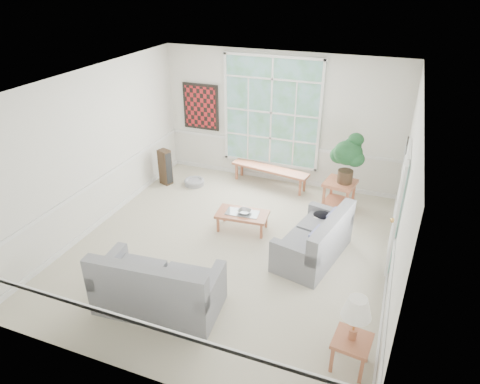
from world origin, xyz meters
name	(u,v)px	position (x,y,z in m)	size (l,w,h in m)	color
floor	(231,247)	(0.00, 0.00, -0.01)	(5.50, 6.00, 0.01)	#BBB39A
ceiling	(229,82)	(0.00, 0.00, 3.00)	(5.50, 6.00, 0.02)	white
wall_back	(280,120)	(0.00, 3.00, 1.50)	(5.50, 0.02, 3.00)	silver
wall_front	(127,282)	(0.00, -3.00, 1.50)	(5.50, 0.02, 3.00)	silver
wall_left	(94,150)	(-2.75, 0.00, 1.50)	(0.02, 6.00, 3.00)	silver
wall_right	(404,201)	(2.75, 0.00, 1.50)	(0.02, 6.00, 3.00)	silver
window_back	(271,113)	(-0.20, 2.96, 1.65)	(2.30, 0.08, 2.40)	white
entry_door	(398,208)	(2.71, 0.60, 1.05)	(0.08, 0.90, 2.10)	white
door_sidelight	(397,222)	(2.71, -0.03, 1.15)	(0.08, 0.26, 1.90)	white
wall_art	(201,107)	(-1.95, 2.95, 1.60)	(0.90, 0.06, 1.10)	#5E1415
wall_frame_near	(406,154)	(2.71, 1.75, 1.55)	(0.04, 0.26, 0.32)	black
wall_frame_far	(406,146)	(2.71, 2.15, 1.55)	(0.04, 0.26, 0.32)	black
loveseat_right	(313,235)	(1.44, 0.24, 0.44)	(0.84, 1.62, 0.88)	gray
loveseat_front	(158,280)	(-0.41, -1.81, 0.49)	(1.81, 0.94, 0.98)	gray
coffee_table	(242,221)	(-0.01, 0.62, 0.18)	(0.98, 0.54, 0.37)	#AF6141
pewter_bowl	(244,211)	(0.02, 0.63, 0.40)	(0.32, 0.32, 0.08)	#98989D
window_bench	(270,177)	(-0.10, 2.65, 0.22)	(1.86, 0.36, 0.43)	#AF6141
end_table	(339,195)	(1.58, 2.15, 0.30)	(0.61, 0.61, 0.61)	#AF6141
houseplant	(347,158)	(1.66, 2.16, 1.14)	(0.62, 0.62, 1.07)	#1B4A25
side_table	(350,353)	(2.40, -1.92, 0.23)	(0.46, 0.46, 0.47)	#AF6141
table_lamp	(355,319)	(2.39, -1.90, 0.78)	(0.37, 0.37, 0.64)	silver
pet_bed	(194,182)	(-1.75, 2.03, 0.07)	(0.47, 0.47, 0.14)	gray
floor_speaker	(165,167)	(-2.40, 1.86, 0.42)	(0.26, 0.21, 0.84)	#3A2819
cat	(322,215)	(1.47, 0.82, 0.53)	(0.34, 0.24, 0.16)	black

